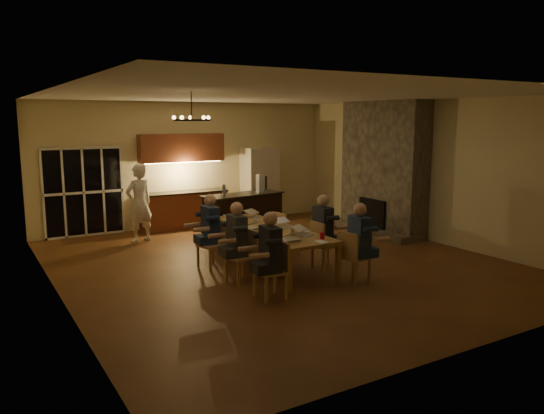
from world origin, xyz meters
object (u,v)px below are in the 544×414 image
at_px(chair_left_mid, 241,256).
at_px(redcup_mid, 238,224).
at_px(person_right_mid, 323,231).
at_px(can_silver, 292,232).
at_px(person_left_near, 270,256).
at_px(chandelier, 192,120).
at_px(mug_mid, 256,220).
at_px(can_cola, 230,215).
at_px(person_left_mid, 237,242).
at_px(laptop_a, 290,234).
at_px(chair_right_mid, 326,244).
at_px(plate_left, 278,238).
at_px(chair_right_far, 287,233).
at_px(chair_left_far, 211,244).
at_px(laptop_d, 284,222).
at_px(laptop_f, 256,213).
at_px(mug_back, 235,220).
at_px(plate_far, 270,219).
at_px(person_left_far, 211,230).
at_px(dining_table, 268,248).
at_px(laptop_c, 251,223).
at_px(laptop_e, 231,215).
at_px(mug_front, 276,230).
at_px(chair_left_near, 271,271).
at_px(person_right_near, 359,243).
at_px(refrigerator, 260,184).
at_px(redcup_near, 322,236).
at_px(bar_blender, 260,183).
at_px(bar_bottle, 224,190).
at_px(bar_island, 243,217).
at_px(chair_right_near, 355,256).
at_px(laptop_b, 305,229).

height_order(chair_left_mid, redcup_mid, chair_left_mid).
height_order(person_right_mid, can_silver, person_right_mid).
xyz_separation_m(person_left_near, chandelier, (-0.76, 1.16, 2.06)).
bearing_deg(mug_mid, can_cola, 105.07).
bearing_deg(person_left_mid, laptop_a, 53.68).
bearing_deg(chair_right_mid, plate_left, 102.93).
bearing_deg(chair_left_mid, chair_right_far, 116.77).
bearing_deg(can_silver, chair_right_far, 60.99).
relative_size(chair_right_far, mug_mid, 8.90).
distance_m(chair_left_far, can_silver, 1.66).
distance_m(laptop_d, laptop_f, 1.13).
distance_m(mug_back, plate_far, 0.78).
relative_size(chair_left_mid, person_left_far, 0.64).
xyz_separation_m(dining_table, chandelier, (-1.64, -0.42, 2.38)).
bearing_deg(mug_back, laptop_c, -88.99).
bearing_deg(plate_far, laptop_c, -141.79).
distance_m(person_left_mid, laptop_e, 1.63).
xyz_separation_m(mug_mid, mug_back, (-0.38, 0.18, 0.00)).
height_order(laptop_f, plate_far, laptop_f).
bearing_deg(mug_front, redcup_mid, 115.68).
distance_m(chair_left_near, person_right_near, 1.73).
distance_m(person_left_near, mug_back, 2.44).
distance_m(refrigerator, redcup_near, 5.82).
bearing_deg(redcup_mid, laptop_a, -79.43).
height_order(person_left_mid, bar_blender, bar_blender).
relative_size(dining_table, can_silver, 26.25).
relative_size(person_left_far, bar_bottle, 5.75).
bearing_deg(chair_left_mid, redcup_mid, 147.02).
height_order(can_cola, bar_bottle, bar_bottle).
height_order(refrigerator, laptop_d, refrigerator).
height_order(chair_right_far, mug_front, chair_right_far).
distance_m(person_left_near, laptop_f, 2.87).
distance_m(laptop_d, redcup_near, 1.15).
relative_size(chandelier, laptop_f, 1.88).
relative_size(bar_island, laptop_c, 6.04).
distance_m(chair_right_far, laptop_a, 2.03).
bearing_deg(laptop_f, plate_far, -86.25).
distance_m(chair_right_far, mug_back, 1.20).
xyz_separation_m(bar_island, bar_bottle, (-0.49, -0.02, 0.66)).
relative_size(chair_right_near, can_silver, 7.42).
bearing_deg(chair_left_near, bar_blender, 154.03).
relative_size(bar_island, redcup_mid, 16.09).
height_order(laptop_d, plate_far, laptop_d).
relative_size(person_left_near, bar_blender, 3.39).
relative_size(dining_table, redcup_near, 26.25).
height_order(chair_right_near, chair_right_mid, same).
bearing_deg(dining_table, refrigerator, 62.39).
bearing_deg(person_right_mid, chair_right_mid, -162.22).
bearing_deg(person_left_near, chair_left_far, -171.70).
bearing_deg(mug_front, laptop_b, -54.42).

